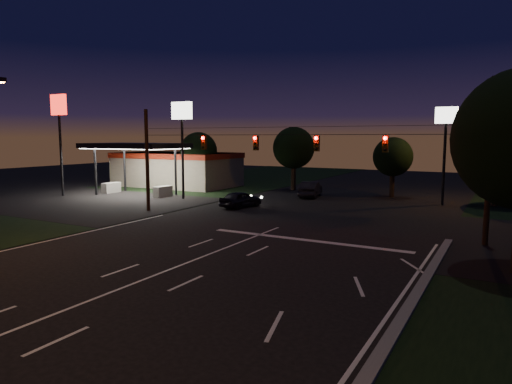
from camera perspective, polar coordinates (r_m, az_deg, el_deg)
The scene contains 17 objects.
ground at distance 18.67m, azimuth -17.06°, elevation -11.67°, with size 140.00×140.00×0.00m, color black.
cross_street_left at distance 43.70m, azimuth -20.18°, elevation -1.24°, with size 20.00×16.00×0.02m, color black.
stop_bar at distance 26.31m, azimuth 6.25°, elevation -5.98°, with size 12.00×0.50×0.01m, color silver.
utility_pole_right at distance 27.80m, azimuth 26.68°, elevation -6.00°, with size 0.30×0.30×9.00m, color black.
utility_pole_left at distance 37.31m, azimuth -13.28°, elevation -2.32°, with size 0.28×0.28×8.00m, color black.
signal_span at distance 30.04m, azimuth 3.66°, elevation 6.21°, with size 24.00×0.40×1.56m.
gas_station at distance 55.06m, azimuth -10.17°, elevation 3.16°, with size 14.20×16.10×5.25m.
pole_sign_left_near at distance 43.50m, azimuth -9.24°, elevation 8.28°, with size 2.20×0.30×9.10m.
pole_sign_left_far at distance 49.26m, azimuth -23.38°, elevation 8.37°, with size 2.00×0.30×10.00m.
pole_sign_right at distance 42.45m, azimuth 22.61°, elevation 6.88°, with size 1.80×0.30×8.40m.
street_light_right_far at distance 44.20m, azimuth 27.04°, elevation 5.35°, with size 2.20×0.35×9.00m.
tree_far_a at distance 52.38m, azimuth -7.10°, elevation 5.08°, with size 4.20×4.20×6.42m.
tree_far_b at distance 50.80m, azimuth 4.82°, elevation 5.46°, with size 4.60×4.60×6.98m.
tree_far_c at distance 46.38m, azimuth 16.79°, elevation 4.18°, with size 3.80×3.80×5.86m.
tree_far_d at distance 43.32m, azimuth 28.00°, elevation 4.73°, with size 4.80×4.80×7.30m.
car_oncoming_a at distance 38.16m, azimuth -1.93°, elevation -0.90°, with size 1.63×4.04×1.38m, color black.
car_oncoming_b at distance 45.12m, azimuth 6.83°, elevation 0.34°, with size 1.59×4.56×1.50m, color black.
Camera 1 is at (12.90, -12.17, 5.84)m, focal length 32.00 mm.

